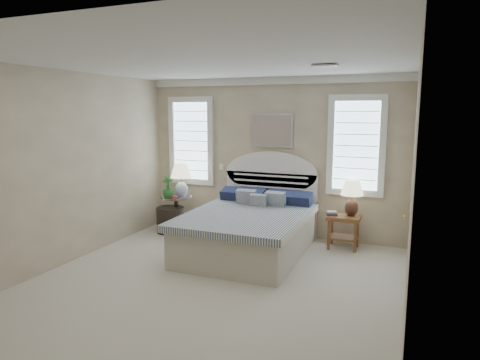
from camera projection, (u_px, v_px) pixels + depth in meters
name	position (u px, v px, depth m)	size (l,w,h in m)	color
floor	(209.00, 287.00, 5.27)	(4.50, 5.00, 0.01)	beige
ceiling	(206.00, 61.00, 4.84)	(4.50, 5.00, 0.01)	silver
wall_back	(272.00, 158.00, 7.34)	(4.50, 0.02, 2.70)	tan
wall_left	(61.00, 169.00, 5.89)	(0.02, 5.00, 2.70)	tan
wall_right	(412.00, 192.00, 4.22)	(0.02, 5.00, 2.70)	tan
crown_molding	(272.00, 81.00, 7.10)	(4.50, 0.08, 0.12)	white
hvac_vent	(325.00, 66.00, 5.13)	(0.30, 0.20, 0.02)	#B2B2B2
switch_plate	(222.00, 167.00, 7.71)	(0.08, 0.01, 0.12)	white
window_left	(192.00, 141.00, 7.86)	(0.90, 0.06, 1.60)	#C9EAFF
window_right	(356.00, 146.00, 6.76)	(0.90, 0.06, 1.60)	#C9EAFF
painting	(272.00, 130.00, 7.23)	(0.74, 0.04, 0.58)	silver
closet_door	(410.00, 187.00, 5.35)	(0.02, 1.80, 2.40)	silver
bed	(250.00, 227.00, 6.54)	(1.72, 2.28, 1.47)	#B9B6A2
side_table_left	(176.00, 210.00, 7.69)	(0.56, 0.56, 0.63)	black
nightstand_right	(344.00, 225.00, 6.69)	(0.50, 0.40, 0.53)	brown
floor_pot	(170.00, 220.00, 7.63)	(0.49, 0.49, 0.45)	black
lamp_left	(181.00, 177.00, 7.53)	(0.42, 0.42, 0.61)	white
lamp_right	(352.00, 194.00, 6.61)	(0.46, 0.46, 0.57)	black
potted_plant	(168.00, 187.00, 7.48)	(0.22, 0.22, 0.39)	#28652E
books_left	(173.00, 198.00, 7.50)	(0.21, 0.17, 0.02)	maroon
books_right	(332.00, 213.00, 6.67)	(0.20, 0.17, 0.07)	maroon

